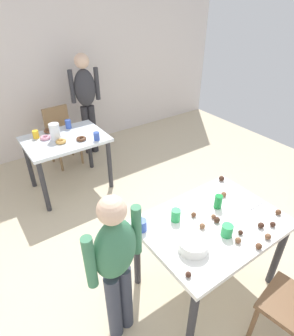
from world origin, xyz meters
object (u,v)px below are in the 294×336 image
at_px(mixing_bowl, 193,245).
at_px(pitcher_far, 55,132).
at_px(person_girl_near, 116,262).
at_px(chair_far_table, 61,132).
at_px(dining_table_far, 66,146).
at_px(soda_can, 218,202).
at_px(dining_table_near, 212,231).
at_px(person_adult_far, 86,97).

distance_m(mixing_bowl, pitcher_far, 2.29).
bearing_deg(person_girl_near, chair_far_table, 77.58).
height_order(dining_table_far, pitcher_far, pitcher_far).
distance_m(dining_table_far, chair_far_table, 0.77).
relative_size(soda_can, pitcher_far, 0.59).
height_order(dining_table_near, dining_table_far, same).
bearing_deg(pitcher_far, dining_table_near, -76.63).
relative_size(dining_table_far, pitcher_far, 4.82).
distance_m(dining_table_far, soda_can, 2.13).
bearing_deg(dining_table_far, person_girl_near, -101.82).
distance_m(dining_table_near, chair_far_table, 2.89).
relative_size(mixing_bowl, pitcher_far, 1.06).
bearing_deg(person_adult_far, soda_can, -91.77).
bearing_deg(pitcher_far, person_girl_near, -99.04).
relative_size(person_adult_far, mixing_bowl, 7.21).
height_order(mixing_bowl, pitcher_far, pitcher_far).
relative_size(person_adult_far, soda_can, 12.96).
bearing_deg(chair_far_table, pitcher_far, -111.84).
distance_m(chair_far_table, person_girl_near, 2.89).
distance_m(dining_table_far, mixing_bowl, 2.26).
bearing_deg(person_adult_far, pitcher_far, -135.79).
height_order(chair_far_table, mixing_bowl, chair_far_table).
bearing_deg(mixing_bowl, person_girl_near, 160.77).
relative_size(person_girl_near, pitcher_far, 6.44).
relative_size(dining_table_near, soda_can, 9.31).
distance_m(mixing_bowl, soda_can, 0.53).
relative_size(person_girl_near, mixing_bowl, 6.08).
distance_m(person_adult_far, pitcher_far, 1.07).
relative_size(dining_table_near, pitcher_far, 5.49).
xyz_separation_m(person_girl_near, soda_can, (1.01, 0.04, 0.03)).
bearing_deg(dining_table_far, chair_far_table, 75.89).
bearing_deg(person_girl_near, person_adult_far, 68.87).
xyz_separation_m(person_adult_far, soda_can, (-0.09, -2.80, -0.14)).
xyz_separation_m(chair_far_table, person_girl_near, (-0.62, -2.80, 0.29)).
xyz_separation_m(chair_far_table, person_adult_far, (0.48, 0.03, 0.46)).
xyz_separation_m(dining_table_near, person_girl_near, (-0.85, 0.07, 0.14)).
bearing_deg(chair_far_table, person_girl_near, -102.42).
height_order(chair_far_table, person_girl_near, person_girl_near).
xyz_separation_m(dining_table_far, person_adult_far, (0.66, 0.76, 0.32)).
height_order(dining_table_far, person_adult_far, person_adult_far).
relative_size(dining_table_near, person_adult_far, 0.72).
height_order(dining_table_far, person_girl_near, person_girl_near).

